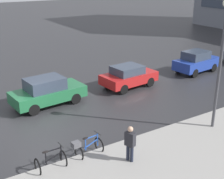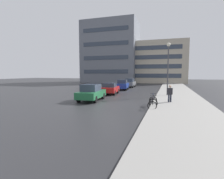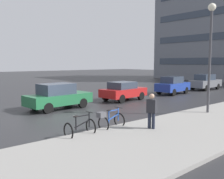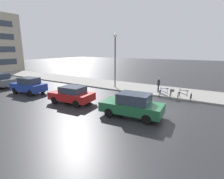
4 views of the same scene
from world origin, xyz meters
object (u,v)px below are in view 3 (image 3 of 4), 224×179
at_px(car_red, 123,91).
at_px(car_blue, 173,85).
at_px(car_grey, 205,82).
at_px(streetlamp, 211,41).
at_px(car_green, 58,96).
at_px(pedestrian, 152,110).
at_px(bicycle_second, 109,120).
at_px(bicycle_nearest, 80,128).

relative_size(car_red, car_blue, 1.00).
bearing_deg(car_grey, car_blue, -89.99).
relative_size(car_grey, streetlamp, 0.68).
bearing_deg(car_red, car_green, -90.27).
distance_m(pedestrian, streetlamp, 6.09).
relative_size(car_grey, pedestrian, 2.54).
bearing_deg(car_grey, pedestrian, -67.13).
distance_m(car_green, car_grey, 17.81).
bearing_deg(car_green, car_blue, 89.43).
bearing_deg(bicycle_second, car_green, 173.25).
distance_m(car_blue, car_grey, 5.88).
xyz_separation_m(bicycle_nearest, streetlamp, (1.00, 7.99, 3.79)).
height_order(bicycle_nearest, car_grey, car_grey).
bearing_deg(pedestrian, bicycle_nearest, -113.82).
bearing_deg(car_green, streetlamp, 38.51).
bearing_deg(car_blue, car_red, -90.84).
height_order(car_green, streetlamp, streetlamp).
bearing_deg(car_grey, bicycle_second, -72.23).
distance_m(bicycle_nearest, streetlamp, 8.90).
distance_m(car_red, car_blue, 6.26).
bearing_deg(bicycle_nearest, bicycle_second, 93.37).
bearing_deg(car_red, bicycle_nearest, -52.48).
bearing_deg(car_red, bicycle_second, -46.67).
relative_size(car_blue, car_grey, 0.91).
bearing_deg(car_blue, pedestrian, -57.41).
relative_size(car_green, car_red, 1.12).
distance_m(car_green, streetlamp, 9.74).
bearing_deg(bicycle_second, car_grey, 107.77).
relative_size(car_green, streetlamp, 0.70).
height_order(bicycle_second, car_blue, car_blue).
bearing_deg(car_blue, streetlamp, -41.58).
height_order(car_red, streetlamp, streetlamp).
relative_size(bicycle_second, car_red, 0.35).
xyz_separation_m(car_green, streetlamp, (7.15, 5.69, 3.36)).
xyz_separation_m(car_blue, pedestrian, (7.28, -11.39, 0.10)).
height_order(car_blue, car_grey, car_grey).
relative_size(bicycle_nearest, pedestrian, 0.68).
bearing_deg(bicycle_nearest, streetlamp, 82.84).
relative_size(bicycle_nearest, car_grey, 0.27).
bearing_deg(streetlamp, pedestrian, -87.23).
xyz_separation_m(bicycle_nearest, bicycle_second, (-0.09, 1.58, 0.09)).
height_order(bicycle_nearest, pedestrian, pedestrian).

